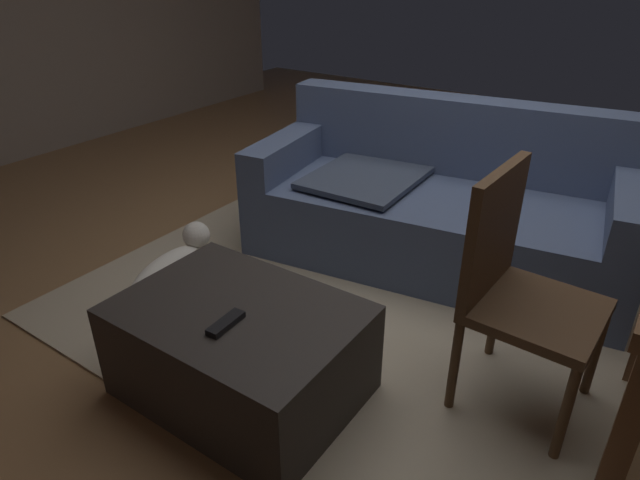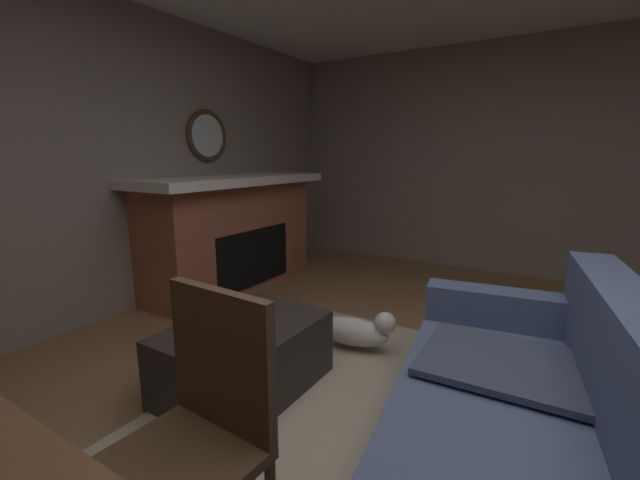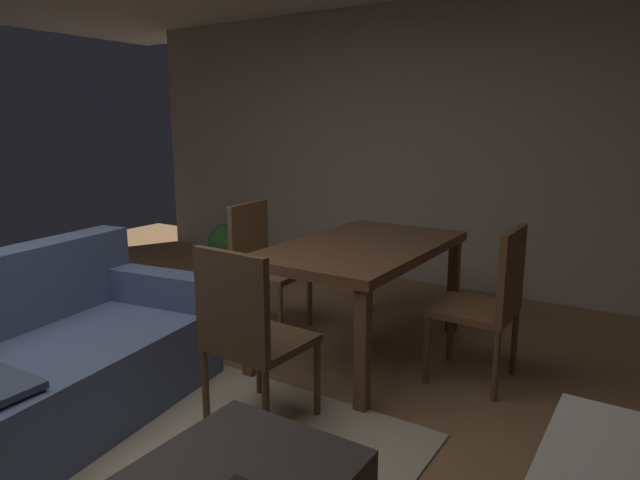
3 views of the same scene
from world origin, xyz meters
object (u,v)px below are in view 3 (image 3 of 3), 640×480
(dining_chair_west, at_px, (248,329))
(dining_chair_north, at_px, (261,259))
(couch, at_px, (11,379))
(potted_plant, at_px, (225,245))
(dining_chair_south, at_px, (490,297))
(dining_table, at_px, (362,256))

(dining_chair_west, bearing_deg, dining_chair_north, 36.17)
(couch, relative_size, potted_plant, 4.39)
(dining_chair_west, relative_size, dining_chair_south, 1.00)
(couch, height_order, dining_chair_west, dining_chair_west)
(dining_table, xyz_separation_m, dining_chair_west, (-1.14, 0.00, -0.13))
(couch, bearing_deg, dining_chair_south, -43.81)
(couch, distance_m, dining_chair_south, 2.53)
(couch, bearing_deg, dining_chair_west, -53.20)
(dining_chair_west, bearing_deg, couch, 126.80)
(dining_chair_south, bearing_deg, dining_table, 90.02)
(dining_chair_north, bearing_deg, dining_chair_south, -89.79)
(dining_chair_west, height_order, dining_chair_south, same)
(dining_table, distance_m, dining_chair_north, 0.84)
(dining_table, bearing_deg, couch, 153.43)
(couch, relative_size, dining_chair_west, 2.27)
(dining_chair_west, xyz_separation_m, dining_chair_north, (1.13, 0.83, 0.00))
(dining_chair_west, distance_m, dining_chair_north, 1.40)
(dining_table, xyz_separation_m, potted_plant, (1.09, 2.20, -0.40))
(dining_chair_west, distance_m, potted_plant, 3.14)
(dining_chair_south, xyz_separation_m, potted_plant, (1.09, 3.04, -0.26))
(dining_table, bearing_deg, dining_chair_north, 90.40)
(dining_chair_west, xyz_separation_m, potted_plant, (2.23, 2.20, -0.26))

